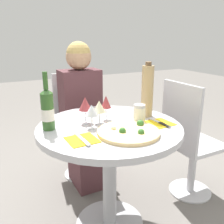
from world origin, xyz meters
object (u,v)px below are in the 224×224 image
(chair_behind_diner, at_px, (79,127))
(pizza_large, at_px, (129,132))
(tall_carafe, at_px, (147,91))
(dining_table, at_px, (110,149))
(wine_bottle, at_px, (48,109))
(chair_empty_side, at_px, (189,144))
(seated_diner, at_px, (84,119))

(chair_behind_diner, bearing_deg, pizza_large, 87.43)
(tall_carafe, bearing_deg, dining_table, -171.00)
(pizza_large, bearing_deg, wine_bottle, 143.70)
(pizza_large, bearing_deg, dining_table, 100.66)
(chair_empty_side, relative_size, pizza_large, 2.67)
(dining_table, xyz_separation_m, pizza_large, (0.03, -0.17, 0.17))
(dining_table, bearing_deg, wine_bottle, 163.22)
(dining_table, distance_m, chair_behind_diner, 0.77)
(pizza_large, relative_size, tall_carafe, 0.96)
(chair_empty_side, bearing_deg, dining_table, -87.77)
(chair_behind_diner, bearing_deg, chair_empty_side, 130.25)
(chair_behind_diner, height_order, seated_diner, seated_diner)
(pizza_large, height_order, tall_carafe, tall_carafe)
(dining_table, relative_size, pizza_large, 2.52)
(chair_behind_diner, distance_m, tall_carafe, 0.87)
(dining_table, relative_size, seated_diner, 0.73)
(chair_behind_diner, bearing_deg, tall_carafe, 107.77)
(seated_diner, distance_m, tall_carafe, 0.70)
(dining_table, relative_size, tall_carafe, 2.43)
(wine_bottle, bearing_deg, tall_carafe, -4.85)
(dining_table, height_order, pizza_large, pizza_large)
(chair_empty_side, xyz_separation_m, tall_carafe, (-0.39, 0.02, 0.44))
(pizza_large, relative_size, wine_bottle, 1.04)
(chair_behind_diner, height_order, chair_empty_side, same)
(seated_diner, relative_size, chair_empty_side, 1.30)
(chair_empty_side, xyz_separation_m, pizza_large, (-0.66, -0.20, 0.29))
(chair_behind_diner, bearing_deg, wine_bottle, 57.90)
(seated_diner, height_order, wine_bottle, seated_diner)
(dining_table, xyz_separation_m, seated_diner, (0.07, 0.62, -0.00))
(seated_diner, bearing_deg, tall_carafe, 111.65)
(chair_empty_side, height_order, wine_bottle, wine_bottle)
(chair_empty_side, distance_m, tall_carafe, 0.59)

